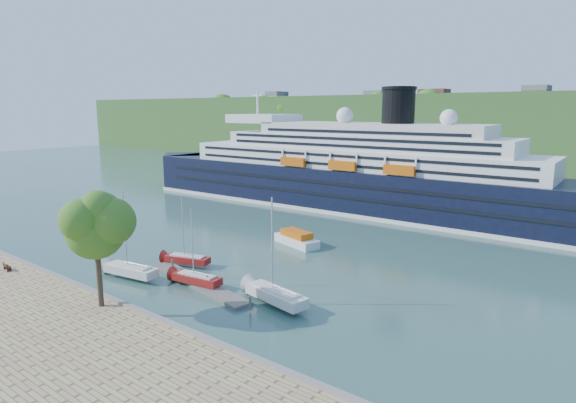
% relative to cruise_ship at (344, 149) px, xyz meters
% --- Properties ---
extents(ground, '(400.00, 400.00, 0.00)m').
position_rel_cruise_ship_xyz_m(ground, '(6.93, -56.35, -11.64)').
color(ground, '#2E524B').
rests_on(ground, ground).
extents(far_hillside, '(400.00, 50.00, 24.00)m').
position_rel_cruise_ship_xyz_m(far_hillside, '(6.93, 88.65, 0.36)').
color(far_hillside, '#2B5622').
rests_on(far_hillside, ground).
extents(quay_coping, '(220.00, 0.50, 0.30)m').
position_rel_cruise_ship_xyz_m(quay_coping, '(6.93, -56.55, -10.49)').
color(quay_coping, slate).
rests_on(quay_coping, promenade).
extents(cruise_ship, '(103.99, 17.63, 23.28)m').
position_rel_cruise_ship_xyz_m(cruise_ship, '(0.00, 0.00, 0.00)').
color(cruise_ship, black).
rests_on(cruise_ship, ground).
extents(park_bench, '(1.59, 0.80, 0.98)m').
position_rel_cruise_ship_xyz_m(park_bench, '(-9.26, -58.86, -10.15)').
color(park_bench, '#4A2415').
rests_on(park_bench, promenade).
extents(promenade_tree, '(7.29, 7.29, 12.07)m').
position_rel_cruise_ship_xyz_m(promenade_tree, '(8.64, -57.90, -4.60)').
color(promenade_tree, '#2F6219').
rests_on(promenade_tree, promenade).
extents(floating_pontoon, '(17.64, 5.50, 0.39)m').
position_rel_cruise_ship_xyz_m(floating_pontoon, '(9.64, -46.79, -11.44)').
color(floating_pontoon, slate).
rests_on(floating_pontoon, ground).
extents(sailboat_white_near, '(7.80, 3.35, 9.75)m').
position_rel_cruise_ship_xyz_m(sailboat_white_near, '(2.02, -50.15, -6.76)').
color(sailboat_white_near, silver).
rests_on(sailboat_white_near, ground).
extents(sailboat_red, '(6.68, 2.76, 8.38)m').
position_rel_cruise_ship_xyz_m(sailboat_red, '(9.93, -47.16, -7.45)').
color(sailboat_red, maroon).
rests_on(sailboat_red, ground).
extents(sailboat_white_far, '(8.35, 3.60, 10.44)m').
position_rel_cruise_ship_xyz_m(sailboat_white_far, '(20.23, -45.95, -6.42)').
color(sailboat_white_far, silver).
rests_on(sailboat_white_far, ground).
extents(tender_launch, '(8.06, 4.63, 2.11)m').
position_rel_cruise_ship_xyz_m(tender_launch, '(8.78, -27.20, -10.58)').
color(tender_launch, '#C5580B').
rests_on(tender_launch, ground).
extents(sailboat_extra, '(6.61, 3.67, 8.23)m').
position_rel_cruise_ship_xyz_m(sailboat_extra, '(3.63, -43.11, -7.52)').
color(sailboat_extra, maroon).
rests_on(sailboat_extra, ground).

